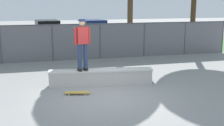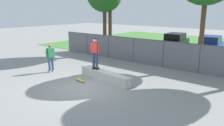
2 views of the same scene
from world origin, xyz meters
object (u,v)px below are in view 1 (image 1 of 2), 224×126
(car_black, at_px, (48,31))
(car_blue, at_px, (94,30))
(skateboard, at_px, (77,93))
(concrete_ledge, at_px, (101,77))
(skateboarder, at_px, (82,42))

(car_black, height_order, car_blue, same)
(car_black, bearing_deg, skateboard, -88.60)
(car_blue, bearing_deg, car_black, 176.73)
(skateboard, relative_size, car_blue, 0.19)
(concrete_ledge, xyz_separation_m, car_blue, (2.11, 11.93, 0.55))
(skateboarder, height_order, car_blue, skateboarder)
(concrete_ledge, bearing_deg, car_blue, 79.95)
(car_black, xyz_separation_m, car_blue, (3.45, -0.20, 0.00))
(concrete_ledge, distance_m, car_black, 12.21)
(skateboard, height_order, car_blue, car_blue)
(concrete_ledge, bearing_deg, car_black, 96.30)
(concrete_ledge, bearing_deg, skateboard, -136.93)
(skateboarder, distance_m, car_black, 12.20)
(concrete_ledge, xyz_separation_m, skateboarder, (-0.67, -0.03, 1.32))
(skateboarder, relative_size, car_blue, 0.42)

